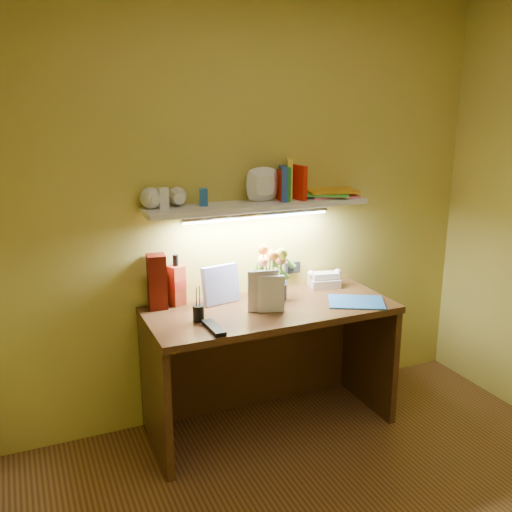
{
  "coord_description": "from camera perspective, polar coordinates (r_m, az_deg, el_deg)",
  "views": [
    {
      "loc": [
        -1.28,
        -1.53,
        1.87
      ],
      "look_at": [
        -0.03,
        1.35,
        1.01
      ],
      "focal_mm": 40.0,
      "sensor_mm": 36.0,
      "label": 1
    }
  ],
  "objects": [
    {
      "name": "tv_remote",
      "position": [
        2.91,
        -4.24,
        -7.17
      ],
      "size": [
        0.07,
        0.21,
        0.02
      ],
      "primitive_type": "cube",
      "rotation": [
        0.0,
        0.0,
        0.04
      ],
      "color": "black",
      "rests_on": "desk"
    },
    {
      "name": "desk",
      "position": [
        3.37,
        1.44,
        -11.09
      ],
      "size": [
        1.4,
        0.6,
        0.75
      ],
      "primitive_type": "cube",
      "color": "#35210E",
      "rests_on": "ground"
    },
    {
      "name": "desk_book_b",
      "position": [
        3.1,
        0.08,
        -3.86
      ],
      "size": [
        0.15,
        0.07,
        0.21
      ],
      "primitive_type": "imported",
      "rotation": [
        0.0,
        0.0,
        -0.37
      ],
      "color": "white",
      "rests_on": "desk"
    },
    {
      "name": "whisky_box",
      "position": [
        3.2,
        -9.87,
        -2.55
      ],
      "size": [
        0.11,
        0.11,
        0.31
      ],
      "primitive_type": "cube",
      "rotation": [
        0.0,
        0.0,
        -0.1
      ],
      "color": "#510F06",
      "rests_on": "desk"
    },
    {
      "name": "whisky_bottle",
      "position": [
        3.24,
        -7.98,
        -2.39
      ],
      "size": [
        0.1,
        0.1,
        0.29
      ],
      "primitive_type": null,
      "rotation": [
        0.0,
        0.0,
        0.37
      ],
      "color": "#B83F20",
      "rests_on": "desk"
    },
    {
      "name": "desk_clock",
      "position": [
        3.61,
        7.54,
        -2.26
      ],
      "size": [
        0.09,
        0.04,
        0.08
      ],
      "primitive_type": "cube",
      "rotation": [
        0.0,
        0.0,
        -0.02
      ],
      "color": "#BABBBF",
      "rests_on": "desk"
    },
    {
      "name": "art_card",
      "position": [
        3.26,
        -3.56,
        -2.84
      ],
      "size": [
        0.22,
        0.08,
        0.22
      ],
      "primitive_type": null,
      "rotation": [
        0.0,
        0.0,
        0.19
      ],
      "color": "white",
      "rests_on": "desk"
    },
    {
      "name": "telephone",
      "position": [
        3.57,
        6.84,
        -2.21
      ],
      "size": [
        0.21,
        0.17,
        0.11
      ],
      "primitive_type": null,
      "rotation": [
        0.0,
        0.0,
        -0.21
      ],
      "color": "#F1DDCA",
      "rests_on": "desk"
    },
    {
      "name": "flower_bouquet",
      "position": [
        3.31,
        1.56,
        -1.56
      ],
      "size": [
        0.24,
        0.24,
        0.32
      ],
      "primitive_type": null,
      "rotation": [
        0.0,
        0.0,
        0.18
      ],
      "color": "#081339",
      "rests_on": "desk"
    },
    {
      "name": "wall_shelf",
      "position": [
        3.24,
        0.58,
        5.78
      ],
      "size": [
        1.31,
        0.32,
        0.27
      ],
      "color": "white",
      "rests_on": "ground"
    },
    {
      "name": "desk_book_a",
      "position": [
        3.1,
        -0.83,
        -3.63
      ],
      "size": [
        0.18,
        0.06,
        0.24
      ],
      "primitive_type": "imported",
      "rotation": [
        0.0,
        0.0,
        -0.23
      ],
      "color": "silver",
      "rests_on": "desk"
    },
    {
      "name": "pen_cup",
      "position": [
        3.01,
        -5.78,
        -5.17
      ],
      "size": [
        0.08,
        0.08,
        0.15
      ],
      "primitive_type": "cylinder",
      "rotation": [
        0.0,
        0.0,
        -0.35
      ],
      "color": "black",
      "rests_on": "desk"
    },
    {
      "name": "blue_folder",
      "position": [
        3.33,
        9.98,
        -4.55
      ],
      "size": [
        0.39,
        0.35,
        0.01
      ],
      "primitive_type": "cube",
      "rotation": [
        0.0,
        0.0,
        -0.49
      ],
      "color": "#235EAA",
      "rests_on": "desk"
    }
  ]
}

